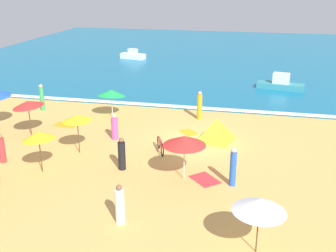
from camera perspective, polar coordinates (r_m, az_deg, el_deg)
ground_plane at (r=24.10m, az=3.68°, el=-2.24°), size 60.00×60.00×0.00m
ocean_water at (r=50.98m, az=8.79°, el=9.54°), size 60.00×44.00×0.10m
wave_breaker_foam at (r=29.94m, az=5.61°, el=2.41°), size 57.00×0.70×0.01m
beach_umbrella_0 at (r=22.50m, az=-12.36°, el=1.06°), size 1.77×1.76×2.18m
beach_umbrella_1 at (r=25.81m, az=-18.65°, el=2.90°), size 2.41×2.39×2.26m
beach_umbrella_2 at (r=14.49m, az=12.45°, el=-10.56°), size 2.00×1.99×2.12m
beach_umbrella_4 at (r=28.11m, az=-7.76°, el=4.52°), size 2.23×2.26×2.01m
beach_umbrella_5 at (r=19.13m, az=2.26°, el=-2.02°), size 2.65×2.65×2.18m
beach_umbrella_7 at (r=20.75m, az=-17.33°, el=-1.28°), size 2.12×2.10×2.17m
beach_tent at (r=24.22m, az=6.62°, el=-0.50°), size 2.57×2.51×1.36m
parked_bicycle at (r=22.68m, az=-1.05°, el=-2.63°), size 0.79×1.69×0.76m
beachgoer_0 at (r=20.63m, az=-6.36°, el=-3.93°), size 0.44×0.44×1.67m
beachgoer_1 at (r=24.47m, az=-7.33°, el=-0.21°), size 0.46×0.46×1.56m
beachgoer_2 at (r=16.38m, az=-6.61°, el=-10.76°), size 0.44×0.44×1.65m
beachgoer_3 at (r=27.72m, az=4.35°, el=2.77°), size 0.47×0.47×1.92m
beachgoer_5 at (r=30.83m, az=-16.90°, el=3.73°), size 0.43×0.43×1.89m
beachgoer_6 at (r=22.93m, az=-21.82°, el=-2.94°), size 0.40×0.40×1.55m
beachgoer_7 at (r=19.14m, az=8.91°, el=-5.59°), size 0.32×0.32×1.88m
beach_towel_0 at (r=27.61m, az=-13.84°, el=0.15°), size 1.57×1.01×0.01m
beach_towel_1 at (r=19.89m, az=5.07°, el=-7.31°), size 1.68×1.70×0.01m
beach_towel_3 at (r=25.56m, az=2.85°, el=-0.88°), size 1.35×1.36×0.01m
small_boat_0 at (r=48.19m, az=-4.84°, el=9.63°), size 3.01×1.73×1.14m
small_boat_1 at (r=36.23m, az=15.19°, el=5.60°), size 3.98×1.87×1.34m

